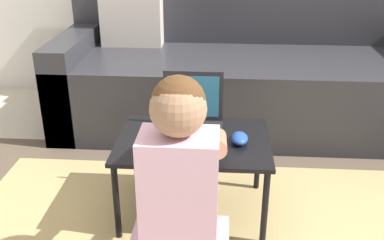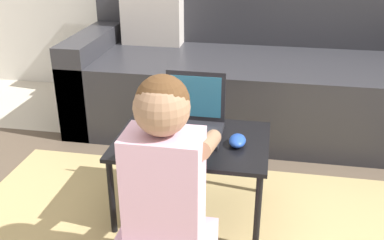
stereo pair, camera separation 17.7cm
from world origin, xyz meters
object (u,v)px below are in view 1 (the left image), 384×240
(couch, at_px, (240,74))
(laptop, at_px, (192,124))
(laptop_desk, at_px, (193,147))
(computer_mouse, at_px, (240,138))
(person_seated, at_px, (181,196))

(couch, relative_size, laptop, 8.57)
(laptop_desk, relative_size, laptop, 2.45)
(laptop_desk, relative_size, computer_mouse, 6.07)
(couch, xyz_separation_m, computer_mouse, (-0.03, -1.00, 0.08))
(computer_mouse, distance_m, person_seated, 0.41)
(laptop, bearing_deg, couch, 76.72)
(laptop_desk, distance_m, person_seated, 0.38)
(couch, height_order, laptop_desk, couch)
(laptop_desk, distance_m, computer_mouse, 0.19)
(computer_mouse, height_order, person_seated, person_seated)
(laptop_desk, bearing_deg, person_seated, -92.08)
(laptop, bearing_deg, computer_mouse, -21.39)
(computer_mouse, bearing_deg, couch, 88.30)
(couch, relative_size, person_seated, 2.86)
(laptop_desk, relative_size, person_seated, 0.82)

